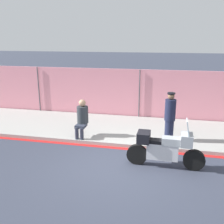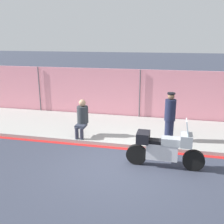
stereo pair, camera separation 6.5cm
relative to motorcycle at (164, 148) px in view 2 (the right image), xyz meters
name	(u,v)px [view 2 (the right image)]	position (x,y,z in m)	size (l,w,h in m)	color
ground_plane	(119,166)	(-1.26, -0.25, -0.60)	(120.00, 120.00, 0.00)	#333847
sidewalk	(134,130)	(-1.26, 2.80, -0.54)	(36.79, 3.38, 0.13)	#9E9E99
curb_paint_stripe	(126,149)	(-1.26, 1.02, -0.60)	(36.79, 0.18, 0.01)	red
storefront_fence	(140,95)	(-1.26, 4.58, 0.54)	(34.95, 0.17, 2.29)	pink
motorcycle	(164,148)	(0.00, 0.00, 0.00)	(2.25, 0.52, 1.49)	black
officer_standing	(170,116)	(0.12, 1.82, 0.41)	(0.38, 0.38, 1.73)	#191E38
person_seated_on_curb	(82,116)	(-3.02, 1.60, 0.28)	(0.41, 0.71, 1.37)	#2D3342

